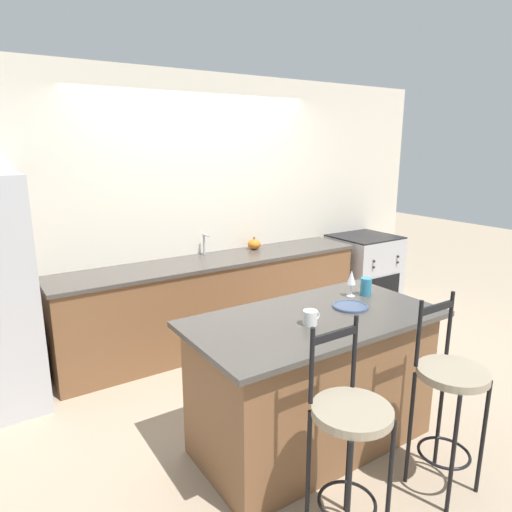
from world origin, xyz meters
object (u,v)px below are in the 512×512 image
dinner_plate (350,306)px  coffee_mug (310,318)px  oven_range (363,272)px  tumbler_cup (366,287)px  bar_stool_far (449,392)px  bar_stool_near (350,433)px  pumpkin_decoration (254,244)px  wine_glass (351,278)px

dinner_plate → coffee_mug: bearing=-168.6°
oven_range → tumbler_cup: size_ratio=7.01×
bar_stool_far → coffee_mug: 0.89m
oven_range → coffee_mug: bearing=-142.5°
bar_stool_near → dinner_plate: (0.69, 0.71, 0.30)m
bar_stool_near → pumpkin_decoration: 2.90m
bar_stool_far → pumpkin_decoration: (0.40, 2.68, 0.33)m
wine_glass → pumpkin_decoration: (0.29, 1.76, -0.11)m
bar_stool_far → coffee_mug: (-0.49, 0.66, 0.34)m
bar_stool_far → tumbler_cup: bar_stool_far is taller
coffee_mug → bar_stool_far: bearing=-53.4°
bar_stool_near → dinner_plate: size_ratio=4.83×
dinner_plate → coffee_mug: 0.43m
dinner_plate → wine_glass: bearing=44.9°
coffee_mug → oven_range: bearing=37.5°
oven_range → tumbler_cup: bearing=-136.1°
dinner_plate → pumpkin_decoration: pumpkin_decoration is taller
wine_glass → pumpkin_decoration: size_ratio=1.39×
oven_range → bar_stool_near: size_ratio=0.78×
wine_glass → coffee_mug: 0.65m
dinner_plate → pumpkin_decoration: 1.98m
tumbler_cup → pumpkin_decoration: bearing=84.2°
wine_glass → pumpkin_decoration: wine_glass is taller
coffee_mug → wine_glass: bearing=23.2°
dinner_plate → pumpkin_decoration: bearing=76.5°
coffee_mug → pumpkin_decoration: bearing=66.2°
coffee_mug → dinner_plate: bearing=11.4°
coffee_mug → pumpkin_decoration: pumpkin_decoration is taller
oven_range → pumpkin_decoration: (-1.49, 0.18, 0.50)m
wine_glass → tumbler_cup: size_ratio=1.50×
dinner_plate → wine_glass: 0.27m
bar_stool_near → dinner_plate: bearing=46.2°
oven_range → bar_stool_near: bearing=-137.1°
bar_stool_near → coffee_mug: bearing=67.5°
oven_range → bar_stool_near: (-2.64, -2.46, 0.17)m
bar_stool_far → coffee_mug: size_ratio=9.61×
bar_stool_far → pumpkin_decoration: bearing=81.6°
bar_stool_far → pumpkin_decoration: bar_stool_far is taller
tumbler_cup → wine_glass: bearing=159.0°
dinner_plate → wine_glass: size_ratio=1.24×
bar_stool_far → dinner_plate: bearing=95.2°
bar_stool_near → pumpkin_decoration: (1.15, 2.64, 0.33)m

